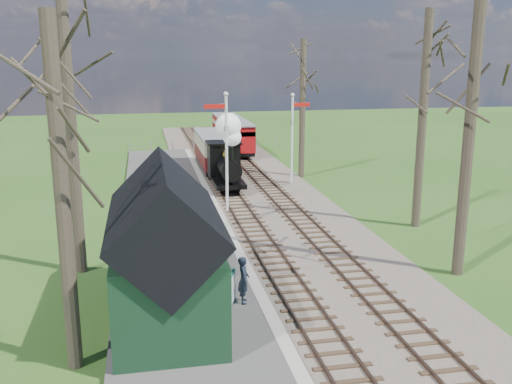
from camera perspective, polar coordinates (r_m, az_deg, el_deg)
ground at (r=15.29m, az=9.19°, el=-18.00°), size 140.00×140.00×0.00m
distant_hills at (r=80.50m, az=-6.34°, el=-4.06°), size 114.40×48.00×22.02m
ballast_bed at (r=35.59m, az=-1.12°, el=0.67°), size 8.00×60.00×0.10m
track_near at (r=35.38m, az=-3.19°, el=0.65°), size 1.60×60.00×0.15m
track_far at (r=35.82m, az=0.93°, el=0.83°), size 1.60×60.00×0.15m
platform at (r=27.34m, az=-8.09°, el=-3.32°), size 5.00×44.00×0.20m
coping_strip at (r=27.54m, az=-3.31°, el=-3.07°), size 0.40×44.00×0.21m
station_shed at (r=17.13m, az=-9.02°, el=-6.03°), size 3.25×6.30×4.78m
semaphore_near at (r=28.77m, az=-3.11°, el=4.83°), size 1.22×0.24×6.22m
semaphore_far at (r=35.67m, az=3.75°, el=6.06°), size 1.22×0.24×5.72m
bare_trees at (r=23.25m, az=4.12°, el=6.69°), size 15.51×22.39×12.00m
fence_line at (r=48.99m, az=-5.18°, el=4.75°), size 12.60×0.08×1.00m
locomotive at (r=33.85m, az=-2.98°, el=3.58°), size 1.85×4.33×4.64m
coach at (r=39.87m, az=-4.22°, el=4.24°), size 2.16×7.42×2.28m
red_carriage_a at (r=45.92m, az=-1.89°, el=5.46°), size 2.12×5.26×2.23m
red_carriage_b at (r=51.30m, az=-2.90°, el=6.29°), size 2.12×5.26×2.23m
sign_board at (r=18.50m, az=-2.37°, el=-9.50°), size 0.32×0.69×1.05m
bench at (r=18.06m, az=-4.41°, el=-10.56°), size 0.66×1.53×0.84m
person at (r=18.41m, az=-1.24°, el=-8.77°), size 0.44×0.61×1.55m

